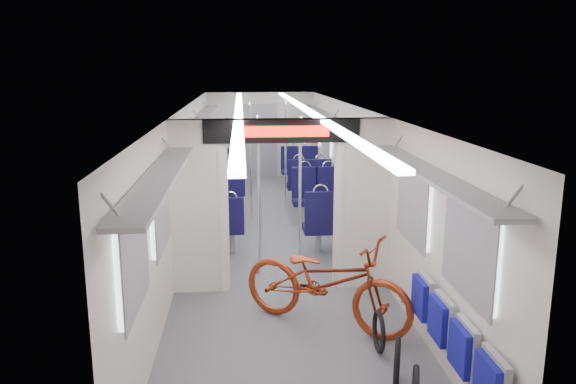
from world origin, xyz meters
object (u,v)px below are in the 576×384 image
Objects in this scene: bike_hoop_b at (397,365)px; stanchion_far_left at (251,162)px; seat_bay_near_right at (325,204)px; stanchion_far_right at (285,160)px; stanchion_near_right at (300,198)px; seat_bay_far_left at (223,176)px; seat_bay_far_right at (304,172)px; flip_bench at (452,334)px; seat_bay_near_left at (218,210)px; bike_hoop_c at (379,334)px; bicycle at (326,281)px; stanchion_near_left at (259,196)px.

stanchion_far_left is (-1.24, 6.08, 0.93)m from bike_hoop_b.
seat_bay_near_right is 1.01× the size of stanchion_far_right.
stanchion_near_right is 1.00× the size of stanchion_far_right.
stanchion_far_right reaches higher than seat_bay_far_left.
stanchion_near_right and stanchion_far_left have the same top height.
seat_bay_near_right reaches higher than seat_bay_far_right.
stanchion_near_right is at bearing 109.14° from flip_bench.
stanchion_near_right reaches higher than seat_bay_near_left.
stanchion_far_left is (0.60, 1.23, 0.63)m from seat_bay_near_left.
seat_bay_far_left is 0.99× the size of stanchion_far_left.
seat_bay_far_left is at bearing 90.00° from seat_bay_near_left.
bike_hoop_c is at bearing -90.35° from seat_bay_far_right.
bicycle is at bearing -80.95° from stanchion_far_left.
bicycle reaches higher than seat_bay_near_left.
stanchion_near_left reaches higher than bike_hoop_c.
bicycle is 1.44m from bike_hoop_b.
stanchion_far_left is (-1.23, 5.41, 0.95)m from bike_hoop_c.
seat_bay_far_left is at bearing 98.11° from stanchion_near_left.
bike_hoop_c is 7.32m from seat_bay_far_left.
bike_hoop_b is 0.22× the size of seat_bay_far_right.
seat_bay_near_left is 2.34m from stanchion_near_right.
seat_bay_far_left is (-1.82, 7.08, 0.37)m from bike_hoop_c.
seat_bay_far_left is 0.99× the size of stanchion_far_right.
stanchion_far_right is at bearing 95.40° from bike_hoop_c.
bike_hoop_c is 0.20× the size of stanchion_far_right.
stanchion_near_left and stanchion_far_left have the same top height.
flip_bench is at bearing -74.73° from stanchion_far_left.
stanchion_far_left is (-1.27, 1.18, 0.57)m from seat_bay_near_right.
seat_bay_near_left is 0.88× the size of seat_bay_far_right.
bike_hoop_c is at bearing -90.63° from seat_bay_near_right.
seat_bay_near_right is (1.87, 0.05, 0.05)m from seat_bay_near_left.
seat_bay_far_right is at bearing 12.54° from seat_bay_far_left.
bike_hoop_c is at bearing -84.60° from stanchion_far_right.
seat_bay_far_left is 1.04× the size of seat_bay_far_right.
stanchion_near_left is (-1.17, 2.46, 0.95)m from bike_hoop_c.
seat_bay_far_left is (-2.29, 7.87, -0.01)m from flip_bench.
seat_bay_near_left is 0.84× the size of stanchion_near_left.
stanchion_near_left is at bearing -103.55° from seat_bay_far_right.
seat_bay_near_left is (-1.35, 3.53, -0.02)m from bicycle.
seat_bay_near_right is 1.06× the size of seat_bay_far_right.
seat_bay_far_right is (0.52, 6.85, 0.01)m from bicycle.
bicycle is at bearing 125.98° from bike_hoop_c.
seat_bay_far_left is at bearing 103.30° from bike_hoop_b.
seat_bay_near_left is 2.90m from seat_bay_far_left.
bicycle is 1.08× the size of seat_bay_near_left.
flip_bench is 8.20m from seat_bay_far_left.
seat_bay_far_left is (-1.35, 6.43, 0.02)m from bicycle.
seat_bay_far_right reaches higher than bike_hoop_c.
seat_bay_far_left is 1.92m from seat_bay_far_right.
bike_hoop_b is at bearing -78.34° from stanchion_near_right.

